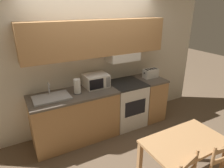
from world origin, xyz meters
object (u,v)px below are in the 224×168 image
Objects in this scene: stove_range at (126,103)px; dining_table at (184,148)px; toaster at (151,73)px; sink_basin at (52,97)px; microwave at (96,81)px; paper_towel_roll at (77,86)px.

dining_table is at bearing -96.61° from stove_range.
sink_basin is at bearing -179.27° from toaster.
toaster is at bearing 2.48° from stove_range.
microwave is at bearing 175.82° from toaster.
toaster reaches higher than stove_range.
microwave reaches higher than dining_table.
sink_basin is at bearing -172.34° from microwave.
stove_range is 1.54m from sink_basin.
microwave is (-0.61, 0.12, 0.57)m from stove_range.
sink_basin is (-1.47, 0.00, 0.47)m from stove_range.
toaster is 2.08m from sink_basin.
sink_basin is 0.56× the size of dining_table.
toaster is at bearing 1.44° from paper_towel_roll.
sink_basin reaches higher than stove_range.
toaster is at bearing 64.90° from dining_table.
microwave is 0.73× the size of sink_basin.
microwave is 0.41× the size of dining_table.
microwave is 1.22m from toaster.
dining_table is at bearing -63.84° from paper_towel_roll.
paper_towel_roll is (0.44, -0.01, 0.11)m from sink_basin.
paper_towel_roll is 1.92m from dining_table.
dining_table is at bearing -53.16° from sink_basin.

